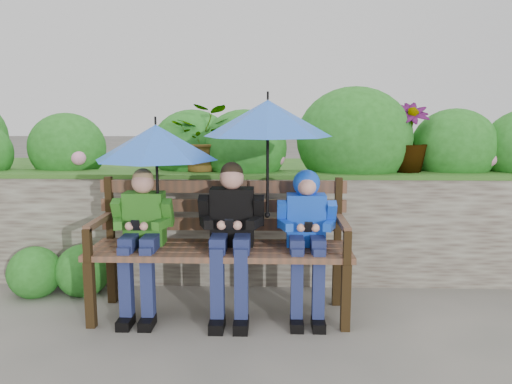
{
  "coord_description": "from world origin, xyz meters",
  "views": [
    {
      "loc": [
        0.12,
        -3.82,
        1.57
      ],
      "look_at": [
        0.0,
        0.1,
        0.95
      ],
      "focal_mm": 35.0,
      "sensor_mm": 36.0,
      "label": 1
    }
  ],
  "objects_px": {
    "boy_left": "(142,232)",
    "boy_right": "(307,228)",
    "park_bench": "(221,238)",
    "umbrella_left": "(156,142)",
    "boy_middle": "(231,230)",
    "umbrella_right": "(268,118)"
  },
  "relations": [
    {
      "from": "boy_middle",
      "to": "boy_right",
      "type": "bearing_deg",
      "value": 1.86
    },
    {
      "from": "boy_middle",
      "to": "boy_right",
      "type": "distance_m",
      "value": 0.58
    },
    {
      "from": "boy_left",
      "to": "park_bench",
      "type": "bearing_deg",
      "value": 8.77
    },
    {
      "from": "boy_right",
      "to": "umbrella_left",
      "type": "distance_m",
      "value": 1.32
    },
    {
      "from": "boy_left",
      "to": "umbrella_right",
      "type": "xyz_separation_m",
      "value": [
        0.97,
        0.0,
        0.87
      ]
    },
    {
      "from": "park_bench",
      "to": "umbrella_left",
      "type": "height_order",
      "value": "umbrella_left"
    },
    {
      "from": "boy_right",
      "to": "umbrella_right",
      "type": "height_order",
      "value": "umbrella_right"
    },
    {
      "from": "park_bench",
      "to": "umbrella_right",
      "type": "height_order",
      "value": "umbrella_right"
    },
    {
      "from": "boy_left",
      "to": "umbrella_right",
      "type": "relative_size",
      "value": 1.2
    },
    {
      "from": "park_bench",
      "to": "umbrella_right",
      "type": "xyz_separation_m",
      "value": [
        0.36,
        -0.09,
        0.93
      ]
    },
    {
      "from": "boy_left",
      "to": "umbrella_right",
      "type": "distance_m",
      "value": 1.3
    },
    {
      "from": "boy_middle",
      "to": "umbrella_left",
      "type": "bearing_deg",
      "value": 175.27
    },
    {
      "from": "park_bench",
      "to": "boy_left",
      "type": "relative_size",
      "value": 1.74
    },
    {
      "from": "boy_right",
      "to": "umbrella_right",
      "type": "bearing_deg",
      "value": -177.59
    },
    {
      "from": "boy_left",
      "to": "boy_middle",
      "type": "bearing_deg",
      "value": -0.45
    },
    {
      "from": "boy_left",
      "to": "boy_right",
      "type": "height_order",
      "value": "boy_left"
    },
    {
      "from": "umbrella_right",
      "to": "boy_right",
      "type": "bearing_deg",
      "value": 2.41
    },
    {
      "from": "umbrella_left",
      "to": "boy_right",
      "type": "bearing_deg",
      "value": -1.42
    },
    {
      "from": "boy_middle",
      "to": "umbrella_right",
      "type": "distance_m",
      "value": 0.89
    },
    {
      "from": "umbrella_right",
      "to": "umbrella_left",
      "type": "bearing_deg",
      "value": 177.22
    },
    {
      "from": "boy_middle",
      "to": "umbrella_left",
      "type": "relative_size",
      "value": 1.28
    },
    {
      "from": "park_bench",
      "to": "umbrella_right",
      "type": "bearing_deg",
      "value": -14.23
    }
  ]
}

